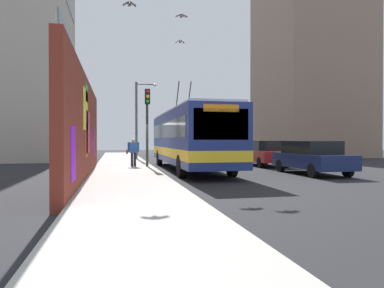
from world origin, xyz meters
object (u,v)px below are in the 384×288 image
(parked_car_black, at_px, (232,150))
(parked_car_red, at_px, (263,153))
(traffic_light, at_px, (147,114))
(pedestrian_midblock, at_px, (133,150))
(street_lamp, at_px, (139,114))
(parked_car_dark_gray, at_px, (213,148))
(city_bus, at_px, (189,137))
(parked_car_navy, at_px, (311,157))

(parked_car_black, bearing_deg, parked_car_red, 180.00)
(parked_car_black, distance_m, traffic_light, 10.62)
(parked_car_red, distance_m, pedestrian_midblock, 8.16)
(parked_car_red, xyz_separation_m, pedestrian_midblock, (-0.88, 8.11, 0.21))
(parked_car_black, relative_size, street_lamp, 0.77)
(pedestrian_midblock, bearing_deg, parked_car_dark_gray, -32.31)
(city_bus, bearing_deg, street_lamp, 12.01)
(city_bus, distance_m, street_lamp, 10.05)
(parked_car_black, bearing_deg, city_bus, 148.26)
(traffic_light, bearing_deg, parked_car_red, -81.11)
(parked_car_navy, bearing_deg, parked_car_red, 0.00)
(parked_car_navy, xyz_separation_m, parked_car_dark_gray, (17.63, -0.00, 0.00))
(parked_car_navy, height_order, parked_car_black, same)
(parked_car_red, bearing_deg, city_bus, 113.03)
(parked_car_red, height_order, traffic_light, traffic_light)
(parked_car_black, height_order, pedestrian_midblock, pedestrian_midblock)
(parked_car_navy, height_order, parked_car_red, same)
(city_bus, height_order, traffic_light, city_bus)
(city_bus, xyz_separation_m, pedestrian_midblock, (1.33, 2.91, -0.73))
(city_bus, relative_size, parked_car_navy, 2.57)
(parked_car_red, bearing_deg, parked_car_dark_gray, -0.00)
(city_bus, distance_m, parked_car_dark_gray, 15.11)
(parked_car_black, distance_m, street_lamp, 7.88)
(parked_car_red, height_order, pedestrian_midblock, pedestrian_midblock)
(parked_car_navy, xyz_separation_m, pedestrian_midblock, (4.81, 8.11, 0.21))
(parked_car_navy, bearing_deg, pedestrian_midblock, 59.34)
(parked_car_dark_gray, bearing_deg, traffic_light, 150.69)
(pedestrian_midblock, bearing_deg, street_lamp, -5.87)
(traffic_light, bearing_deg, parked_car_navy, -121.70)
(parked_car_red, xyz_separation_m, traffic_light, (-1.15, 7.35, 2.21))
(city_bus, distance_m, traffic_light, 2.71)
(traffic_light, bearing_deg, parked_car_dark_gray, -29.31)
(city_bus, height_order, parked_car_navy, city_bus)
(street_lamp, bearing_deg, parked_car_black, -99.81)
(parked_car_navy, xyz_separation_m, traffic_light, (4.54, 7.35, 2.21))
(traffic_light, relative_size, street_lamp, 0.72)
(city_bus, xyz_separation_m, parked_car_black, (8.41, -5.20, -0.95))
(city_bus, height_order, street_lamp, street_lamp)
(pedestrian_midblock, distance_m, street_lamp, 8.77)
(parked_car_red, xyz_separation_m, parked_car_dark_gray, (11.94, -0.00, 0.00))
(city_bus, relative_size, parked_car_black, 2.58)
(city_bus, height_order, parked_car_red, city_bus)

